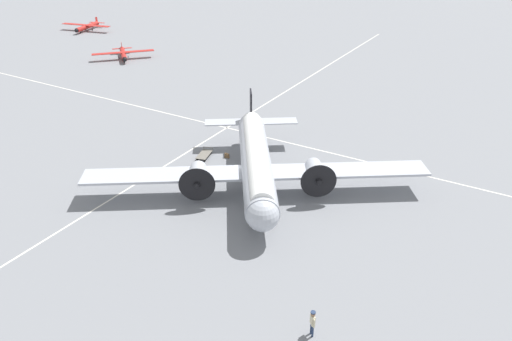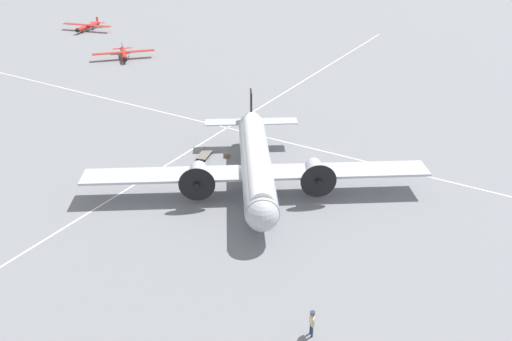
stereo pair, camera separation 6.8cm
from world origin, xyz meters
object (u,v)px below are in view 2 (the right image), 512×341
Objects in this scene: crew_foreground at (312,321)px; baggage_cart at (204,154)px; suitcase_near_door at (227,156)px; light_aircraft_taxiing at (124,54)px; light_aircraft_distant at (87,26)px; airliner_main at (256,164)px.

crew_foreground reaches higher than baggage_cart.
baggage_cart is at bearing 26.60° from suitcase_near_door.
suitcase_near_door is at bearing 10.69° from light_aircraft_taxiing.
crew_foreground is 0.17× the size of light_aircraft_distant.
suitcase_near_door is at bearing 45.81° from light_aircraft_distant.
light_aircraft_distant is at bearing -168.82° from crew_foreground.
baggage_cart is at bearing 44.07° from light_aircraft_distant.
airliner_main is 2.49× the size of light_aircraft_distant.
airliner_main is 10.49× the size of baggage_cart.
baggage_cart is (7.35, -2.76, -2.19)m from airliner_main.
suitcase_near_door is 38.43m from light_aircraft_taxiing.
airliner_main reaches higher than light_aircraft_distant.
crew_foreground is at bearing 42.07° from light_aircraft_distant.
light_aircraft_distant is (68.58, -47.08, -0.27)m from crew_foreground.
suitcase_near_door is 60.89m from light_aircraft_distant.
crew_foreground is at bearing 35.48° from baggage_cart.
light_aircraft_distant is at bearing -155.00° from airliner_main.
crew_foreground is at bearing 7.56° from airliner_main.
airliner_main is 51.36× the size of suitcase_near_door.
light_aircraft_taxiing is (48.87, -36.26, -0.29)m from crew_foreground.
airliner_main is 67.48m from light_aircraft_distant.
crew_foreground is 0.23× the size of light_aircraft_taxiing.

